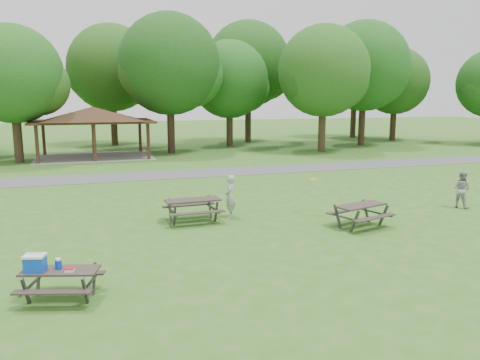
% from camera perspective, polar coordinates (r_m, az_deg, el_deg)
% --- Properties ---
extents(ground, '(160.00, 160.00, 0.00)m').
position_cam_1_polar(ground, '(14.15, 1.19, -8.09)').
color(ground, '#30601B').
rests_on(ground, ground).
extents(asphalt_path, '(120.00, 3.20, 0.02)m').
position_cam_1_polar(asphalt_path, '(27.42, -8.51, 0.66)').
color(asphalt_path, '#49494C').
rests_on(asphalt_path, ground).
extents(pavilion, '(8.60, 7.01, 3.76)m').
position_cam_1_polar(pavilion, '(36.73, -17.52, 7.43)').
color(pavilion, '#332212').
rests_on(pavilion, ground).
extents(tree_row_d, '(6.93, 6.60, 9.27)m').
position_cam_1_polar(tree_row_d, '(35.53, -25.82, 11.22)').
color(tree_row_d, '#302115').
rests_on(tree_row_d, ground).
extents(tree_row_e, '(8.40, 8.00, 11.02)m').
position_cam_1_polar(tree_row_e, '(38.37, -8.45, 13.43)').
color(tree_row_e, black).
rests_on(tree_row_e, ground).
extents(tree_row_f, '(7.35, 7.00, 9.55)m').
position_cam_1_polar(tree_row_f, '(43.12, -1.20, 11.88)').
color(tree_row_f, '#302115').
rests_on(tree_row_f, ground).
extents(tree_row_g, '(7.77, 7.40, 10.25)m').
position_cam_1_polar(tree_row_g, '(39.42, 10.25, 12.62)').
color(tree_row_g, '#312316').
rests_on(tree_row_g, ground).
extents(tree_row_h, '(8.61, 8.20, 11.37)m').
position_cam_1_polar(tree_row_h, '(45.51, 14.99, 12.95)').
color(tree_row_h, black).
rests_on(tree_row_h, ground).
extents(tree_row_i, '(7.14, 6.80, 9.52)m').
position_cam_1_polar(tree_row_i, '(51.73, 18.46, 11.14)').
color(tree_row_i, black).
rests_on(tree_row_i, ground).
extents(tree_deep_b, '(8.40, 8.00, 11.13)m').
position_cam_1_polar(tree_deep_b, '(45.86, -15.26, 12.74)').
color(tree_deep_b, black).
rests_on(tree_deep_b, ground).
extents(tree_deep_c, '(8.82, 8.40, 11.90)m').
position_cam_1_polar(tree_deep_c, '(47.45, 1.12, 13.65)').
color(tree_deep_c, '#302215').
rests_on(tree_deep_c, ground).
extents(tree_deep_d, '(8.40, 8.00, 11.27)m').
position_cam_1_polar(tree_deep_d, '(54.40, 13.93, 12.45)').
color(tree_deep_d, black).
rests_on(tree_deep_d, ground).
extents(picnic_table_near, '(1.94, 1.72, 1.13)m').
position_cam_1_polar(picnic_table_near, '(11.16, -21.90, -10.33)').
color(picnic_table_near, '#2F2722').
rests_on(picnic_table_near, ground).
extents(picnic_table_middle, '(2.00, 1.64, 0.85)m').
position_cam_1_polar(picnic_table_middle, '(16.82, -5.78, -3.01)').
color(picnic_table_middle, '#2E2621').
rests_on(picnic_table_middle, ground).
extents(picnic_table_far, '(2.20, 1.95, 0.81)m').
position_cam_1_polar(picnic_table_far, '(16.62, 14.52, -3.54)').
color(picnic_table_far, '#312723').
rests_on(picnic_table_far, ground).
extents(frisbee_in_flight, '(0.31, 0.31, 0.02)m').
position_cam_1_polar(frisbee_in_flight, '(17.94, 8.90, 0.11)').
color(frisbee_in_flight, yellow).
rests_on(frisbee_in_flight, ground).
extents(frisbee_thrower, '(0.57, 0.68, 1.59)m').
position_cam_1_polar(frisbee_thrower, '(17.32, -1.23, -2.01)').
color(frisbee_thrower, '#9F9FA1').
rests_on(frisbee_thrower, ground).
extents(frisbee_catcher, '(0.83, 0.91, 1.51)m').
position_cam_1_polar(frisbee_catcher, '(20.87, 25.36, -1.02)').
color(frisbee_catcher, '#9C9C9E').
rests_on(frisbee_catcher, ground).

